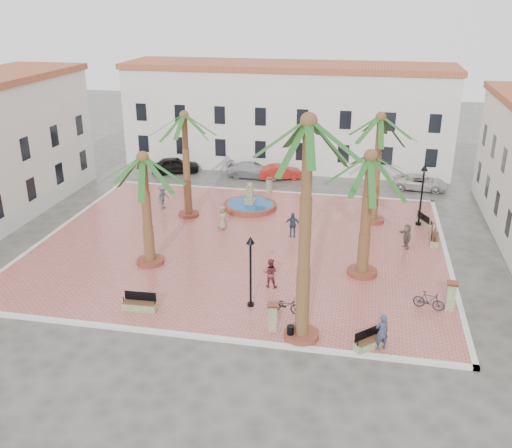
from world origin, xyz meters
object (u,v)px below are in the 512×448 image
Objects in this scene: pedestrian_fountain_a at (222,218)px; pedestrian_fountain_b at (292,225)px; bench_s at (140,305)px; bollard_se at (273,317)px; cyclist_b at (270,273)px; bench_ne at (425,222)px; lamppost_e at (423,184)px; litter_bin at (290,332)px; fountain at (250,205)px; lamppost_s at (250,259)px; car_red at (280,172)px; bollard_n at (269,185)px; bicycle_b at (429,301)px; palm_sw at (144,172)px; palm_nw at (185,127)px; bench_e at (434,239)px; car_black at (175,165)px; bollard_e at (451,295)px; palm_e at (370,172)px; car_silver at (253,170)px; pedestrian_east at (407,236)px; palm_ne at (380,130)px; pedestrian_north at (163,197)px; car_white at (420,182)px; cyclist_a at (382,332)px; bicycle_a at (286,305)px; bench_se at (370,342)px.

pedestrian_fountain_a is 4.93m from pedestrian_fountain_b.
bollard_se is at bearing -6.78° from bench_s.
bench_ne is at bearing -127.58° from cyclist_b.
lamppost_e is 17.67m from litter_bin.
fountain is 1.02× the size of lamppost_s.
bollard_n is at bearing 156.42° from car_red.
bicycle_b is (6.60, 4.10, 0.15)m from litter_bin.
palm_nw is at bearing 91.14° from palm_sw.
litter_bin is 0.40× the size of cyclist_b.
bollard_se is (-8.60, -12.48, 0.49)m from bench_e.
car_black is at bearing 118.26° from bollard_se.
pedestrian_fountain_b reaches higher than bench_e.
lamppost_e is 11.99m from bollard_e.
bench_e is 0.47× the size of car_red.
lamppost_s is at bearing -139.15° from palm_e.
bollard_se is at bearing -91.30° from pedestrian_fountain_b.
car_silver reaches higher than bench_e.
bench_ne is at bearing 138.91° from pedestrian_east.
litter_bin is 0.41× the size of pedestrian_fountain_a.
palm_sw is 4.31× the size of pedestrian_east.
palm_sw is at bearing -88.86° from palm_nw.
lamppost_s is 9.79m from pedestrian_fountain_b.
car_black is at bearing 119.40° from litter_bin.
palm_ne is 1.81× the size of car_black.
bicycle_b is at bearing -158.95° from car_black.
fountain is at bearing 79.11° from bench_s.
pedestrian_east is at bearing -7.97° from pedestrian_fountain_b.
palm_e reaches higher than pedestrian_east.
pedestrian_fountain_a is at bearing -100.25° from pedestrian_north.
car_black is 21.83m from car_white.
bench_e is 1.05× the size of bench_ne.
bicycle_b is 0.95× the size of pedestrian_fountain_b.
fountain is 0.91× the size of lamppost_e.
fountain is at bearing -59.07° from pedestrian_north.
palm_ne is 19.99m from bench_s.
palm_e is 1.67× the size of car_white.
fountain is 17.11m from bollard_se.
cyclist_a reaches higher than pedestrian_fountain_b.
palm_ne is at bearing 73.46° from bollard_se.
cyclist_b reaches higher than pedestrian_fountain_a.
palm_nw is 14.50m from lamppost_s.
car_black is (-8.78, 8.34, 0.31)m from fountain.
palm_ne is at bearing -8.02° from pedestrian_fountain_a.
bicycle_a is 0.85× the size of pedestrian_north.
bench_ne is 8.75m from car_white.
palm_ne is 13.71m from cyclist_b.
lamppost_e reaches higher than bicycle_a.
bench_se is 13.60m from bench_e.
palm_ne is at bearing 30.22° from bicycle_b.
bench_s is 0.41× the size of lamppost_e.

